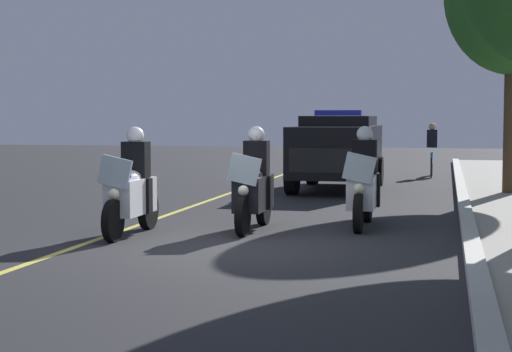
{
  "coord_description": "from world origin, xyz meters",
  "views": [
    {
      "loc": [
        11.52,
        3.07,
        1.87
      ],
      "look_at": [
        -1.83,
        0.0,
        0.9
      ],
      "focal_mm": 58.41,
      "sensor_mm": 36.0,
      "label": 1
    }
  ],
  "objects_px": {
    "police_suv": "(338,148)",
    "cyclist_background": "(432,150)",
    "police_motorcycle_trailing": "(363,186)",
    "police_motorcycle_lead_left": "(132,191)",
    "police_motorcycle_lead_right": "(254,188)"
  },
  "relations": [
    {
      "from": "police_motorcycle_trailing",
      "to": "cyclist_background",
      "type": "bearing_deg",
      "value": 175.81
    },
    {
      "from": "police_motorcycle_lead_left",
      "to": "cyclist_background",
      "type": "xyz_separation_m",
      "value": [
        -14.32,
        4.4,
        0.14
      ]
    },
    {
      "from": "police_motorcycle_lead_left",
      "to": "police_motorcycle_lead_right",
      "type": "relative_size",
      "value": 1.0
    },
    {
      "from": "cyclist_background",
      "to": "police_motorcycle_lead_left",
      "type": "bearing_deg",
      "value": -17.08
    },
    {
      "from": "police_motorcycle_lead_right",
      "to": "police_suv",
      "type": "xyz_separation_m",
      "value": [
        -8.01,
        0.36,
        0.37
      ]
    },
    {
      "from": "police_motorcycle_trailing",
      "to": "police_suv",
      "type": "bearing_deg",
      "value": -169.27
    },
    {
      "from": "police_motorcycle_trailing",
      "to": "police_motorcycle_lead_left",
      "type": "bearing_deg",
      "value": -62.81
    },
    {
      "from": "police_suv",
      "to": "police_motorcycle_lead_left",
      "type": "bearing_deg",
      "value": -13.19
    },
    {
      "from": "police_motorcycle_lead_right",
      "to": "police_suv",
      "type": "distance_m",
      "value": 8.03
    },
    {
      "from": "police_suv",
      "to": "cyclist_background",
      "type": "height_order",
      "value": "police_suv"
    },
    {
      "from": "police_motorcycle_lead_left",
      "to": "police_motorcycle_trailing",
      "type": "xyz_separation_m",
      "value": [
        -1.79,
        3.48,
        0.0
      ]
    },
    {
      "from": "police_motorcycle_lead_right",
      "to": "police_motorcycle_trailing",
      "type": "distance_m",
      "value": 1.9
    },
    {
      "from": "police_suv",
      "to": "cyclist_background",
      "type": "xyz_separation_m",
      "value": [
        -5.31,
        2.29,
        -0.22
      ]
    },
    {
      "from": "police_motorcycle_lead_right",
      "to": "cyclist_background",
      "type": "height_order",
      "value": "police_motorcycle_lead_right"
    },
    {
      "from": "police_motorcycle_lead_left",
      "to": "police_motorcycle_trailing",
      "type": "height_order",
      "value": "same"
    }
  ]
}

